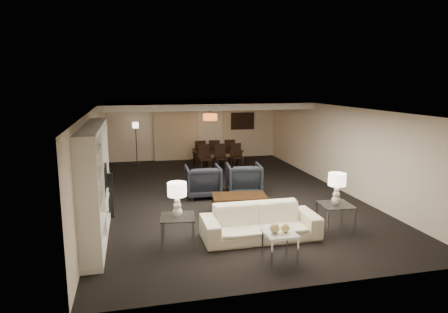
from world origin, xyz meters
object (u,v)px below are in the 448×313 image
side_table_right (335,218)px  chair_fr (229,151)px  side_table_left (178,231)px  television (100,180)px  table_lamp_left (177,200)px  chair_fm (214,151)px  pendant_light (210,117)px  floor_speaker (111,195)px  floor_lamp (136,143)px  chair_nl (205,158)px  armchair_right (244,179)px  chair_nm (221,157)px  coffee_table (239,205)px  chair_fl (199,152)px  sofa (260,222)px  table_lamp_right (337,189)px  marble_table (280,247)px  vase_blue (91,199)px  vase_amber (92,166)px  chair_nr (237,157)px  armchair_left (203,181)px  dining_table (217,158)px

side_table_right → chair_fr: chair_fr is taller
side_table_left → television: bearing=133.8°
table_lamp_left → chair_fm: 8.16m
table_lamp_left → side_table_left: bearing=0.0°
pendant_light → floor_speaker: size_ratio=0.49×
floor_speaker → floor_lamp: size_ratio=0.65×
television → chair_fr: 7.67m
chair_fm → chair_fr: (0.60, 0.00, 0.00)m
floor_speaker → chair_nl: bearing=57.5°
armchair_right → chair_nm: chair_nm is taller
coffee_table → armchair_right: armchair_right is taller
coffee_table → chair_fl: bearing=89.4°
armchair_right → floor_speaker: size_ratio=0.92×
sofa → floor_lamp: floor_lamp is taller
sofa → table_lamp_right: table_lamp_right is taller
marble_table → television: size_ratio=0.54×
coffee_table → vase_blue: bearing=-150.5°
coffee_table → table_lamp_left: 2.44m
vase_amber → chair_fl: (3.33, 7.52, -1.17)m
pendant_light → sofa: (-0.34, -6.94, -1.57)m
side_table_left → table_lamp_right: (3.40, 0.00, 0.65)m
vase_blue → chair_nl: bearing=63.7°
pendant_light → chair_fm: 1.71m
vase_blue → chair_fm: bearing=63.9°
table_lamp_right → chair_nr: 6.52m
pendant_light → armchair_left: bearing=-104.6°
armchair_right → television: (-3.84, -1.70, 0.60)m
side_table_right → vase_blue: vase_blue is taller
floor_lamp → dining_table: bearing=-22.5°
armchair_right → table_lamp_right: size_ratio=1.44×
marble_table → chair_nm: 7.62m
dining_table → chair_nr: size_ratio=1.92×
sofa → dining_table: (0.66, 7.14, -0.03)m
marble_table → chair_fm: 8.92m
armchair_left → coffee_table: bearing=112.0°
table_lamp_left → chair_nm: 6.93m
vase_amber → chair_nl: (3.33, 6.22, -1.17)m
side_table_right → chair_fm: bearing=97.6°
armchair_right → dining_table: (0.06, 3.84, -0.12)m
dining_table → floor_lamp: bearing=159.2°
marble_table → television: bearing=140.1°
floor_speaker → dining_table: 6.26m
floor_speaker → chair_nm: 5.74m
floor_lamp → side_table_left: bearing=-85.7°
table_lamp_left → table_lamp_right: (3.40, 0.00, 0.00)m
coffee_table → chair_nr: (1.26, 4.89, 0.24)m
television → chair_fm: size_ratio=1.06×
side_table_left → side_table_right: size_ratio=1.00×
armchair_right → floor_speaker: 3.84m
side_table_right → television: (-4.94, 1.60, 0.73)m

